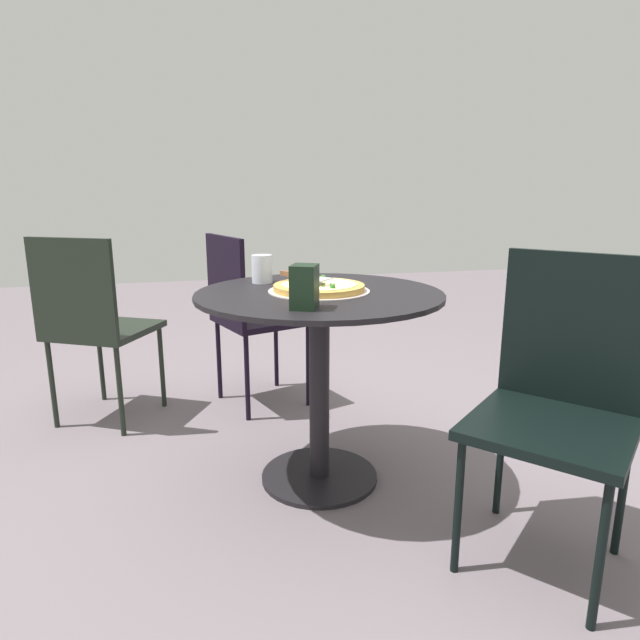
{
  "coord_description": "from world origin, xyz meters",
  "views": [
    {
      "loc": [
        0.44,
        1.89,
        1.11
      ],
      "look_at": [
        -0.0,
        -0.01,
        0.64
      ],
      "focal_mm": 30.55,
      "sensor_mm": 36.0,
      "label": 1
    }
  ],
  "objects_px": {
    "patio_chair_near": "(93,318)",
    "patio_chair_far": "(560,391)",
    "pizza_on_tray": "(320,288)",
    "drinking_cup": "(262,269)",
    "napkin_dispenser": "(304,287)",
    "pizza_server": "(304,276)",
    "patio_chair_corner": "(247,308)",
    "patio_table": "(319,344)"
  },
  "relations": [
    {
      "from": "drinking_cup",
      "to": "patio_chair_near",
      "type": "height_order",
      "value": "patio_chair_near"
    },
    {
      "from": "drinking_cup",
      "to": "patio_chair_near",
      "type": "distance_m",
      "value": 0.94
    },
    {
      "from": "patio_chair_near",
      "to": "pizza_on_tray",
      "type": "bearing_deg",
      "value": 140.9
    },
    {
      "from": "patio_chair_far",
      "to": "patio_chair_corner",
      "type": "xyz_separation_m",
      "value": [
        0.79,
        -1.4,
        -0.01
      ]
    },
    {
      "from": "napkin_dispenser",
      "to": "patio_chair_corner",
      "type": "distance_m",
      "value": 1.13
    },
    {
      "from": "patio_table",
      "to": "pizza_server",
      "type": "height_order",
      "value": "pizza_server"
    },
    {
      "from": "napkin_dispenser",
      "to": "patio_chair_far",
      "type": "xyz_separation_m",
      "value": [
        -0.71,
        0.31,
        -0.29
      ]
    },
    {
      "from": "patio_table",
      "to": "napkin_dispenser",
      "type": "bearing_deg",
      "value": 67.76
    },
    {
      "from": "patio_chair_far",
      "to": "patio_table",
      "type": "bearing_deg",
      "value": -43.9
    },
    {
      "from": "drinking_cup",
      "to": "napkin_dispenser",
      "type": "relative_size",
      "value": 0.81
    },
    {
      "from": "patio_chair_far",
      "to": "patio_chair_corner",
      "type": "height_order",
      "value": "patio_chair_far"
    },
    {
      "from": "patio_table",
      "to": "patio_chair_far",
      "type": "height_order",
      "value": "patio_chair_far"
    },
    {
      "from": "patio_chair_near",
      "to": "patio_chair_corner",
      "type": "height_order",
      "value": "patio_chair_near"
    },
    {
      "from": "pizza_on_tray",
      "to": "napkin_dispenser",
      "type": "bearing_deg",
      "value": 67.48
    },
    {
      "from": "patio_table",
      "to": "drinking_cup",
      "type": "bearing_deg",
      "value": -53.94
    },
    {
      "from": "pizza_server",
      "to": "patio_chair_near",
      "type": "relative_size",
      "value": 0.21
    },
    {
      "from": "patio_chair_corner",
      "to": "pizza_server",
      "type": "bearing_deg",
      "value": 99.87
    },
    {
      "from": "pizza_on_tray",
      "to": "patio_table",
      "type": "bearing_deg",
      "value": 56.68
    },
    {
      "from": "pizza_on_tray",
      "to": "patio_chair_far",
      "type": "height_order",
      "value": "patio_chair_far"
    },
    {
      "from": "napkin_dispenser",
      "to": "patio_chair_far",
      "type": "bearing_deg",
      "value": 90.42
    },
    {
      "from": "patio_table",
      "to": "pizza_server",
      "type": "distance_m",
      "value": 0.26
    },
    {
      "from": "pizza_server",
      "to": "patio_chair_corner",
      "type": "distance_m",
      "value": 0.84
    },
    {
      "from": "patio_chair_near",
      "to": "patio_chair_far",
      "type": "xyz_separation_m",
      "value": [
        -1.51,
        1.33,
        0.0
      ]
    },
    {
      "from": "patio_chair_far",
      "to": "patio_chair_corner",
      "type": "relative_size",
      "value": 1.04
    },
    {
      "from": "pizza_on_tray",
      "to": "patio_chair_corner",
      "type": "distance_m",
      "value": 0.87
    },
    {
      "from": "patio_chair_far",
      "to": "pizza_on_tray",
      "type": "bearing_deg",
      "value": -44.4
    },
    {
      "from": "pizza_server",
      "to": "patio_chair_corner",
      "type": "xyz_separation_m",
      "value": [
        0.14,
        -0.78,
        -0.28
      ]
    },
    {
      "from": "drinking_cup",
      "to": "patio_chair_corner",
      "type": "distance_m",
      "value": 0.64
    },
    {
      "from": "pizza_server",
      "to": "drinking_cup",
      "type": "height_order",
      "value": "drinking_cup"
    },
    {
      "from": "pizza_on_tray",
      "to": "patio_chair_far",
      "type": "relative_size",
      "value": 0.4
    },
    {
      "from": "napkin_dispenser",
      "to": "pizza_server",
      "type": "bearing_deg",
      "value": -167.07
    },
    {
      "from": "patio_table",
      "to": "patio_chair_near",
      "type": "distance_m",
      "value": 1.18
    },
    {
      "from": "patio_chair_far",
      "to": "pizza_server",
      "type": "bearing_deg",
      "value": -43.63
    },
    {
      "from": "pizza_server",
      "to": "napkin_dispenser",
      "type": "relative_size",
      "value": 1.38
    },
    {
      "from": "pizza_server",
      "to": "patio_chair_near",
      "type": "xyz_separation_m",
      "value": [
        0.86,
        -0.71,
        -0.28
      ]
    },
    {
      "from": "pizza_on_tray",
      "to": "patio_chair_far",
      "type": "distance_m",
      "value": 0.87
    },
    {
      "from": "drinking_cup",
      "to": "napkin_dispenser",
      "type": "height_order",
      "value": "napkin_dispenser"
    },
    {
      "from": "patio_table",
      "to": "pizza_server",
      "type": "relative_size",
      "value": 4.78
    },
    {
      "from": "pizza_on_tray",
      "to": "drinking_cup",
      "type": "relative_size",
      "value": 3.35
    },
    {
      "from": "drinking_cup",
      "to": "patio_chair_near",
      "type": "xyz_separation_m",
      "value": [
        0.74,
        -0.51,
        -0.28
      ]
    },
    {
      "from": "patio_table",
      "to": "pizza_on_tray",
      "type": "distance_m",
      "value": 0.21
    },
    {
      "from": "pizza_on_tray",
      "to": "napkin_dispenser",
      "type": "relative_size",
      "value": 2.7
    }
  ]
}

